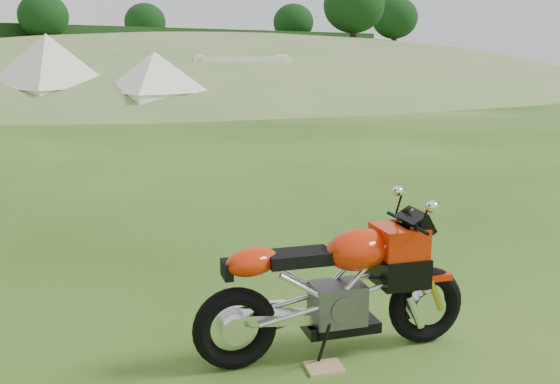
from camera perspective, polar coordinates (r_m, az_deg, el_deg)
ground at (r=5.97m, az=1.35°, el=-10.03°), size 120.00×120.00×0.00m
hillside at (r=52.16m, az=-6.07°, el=9.87°), size 80.00×64.00×8.00m
hedgerow at (r=52.16m, az=-6.07°, el=9.87°), size 36.00×1.20×8.60m
sport_motorcycle at (r=4.79m, az=5.08°, el=-7.80°), size 2.13×1.25×1.25m
plywood_board at (r=4.81m, az=4.07°, el=-15.72°), size 0.34×0.31×0.02m
tent_mid at (r=26.68m, az=-20.39°, el=9.90°), size 4.23×4.23×2.90m
tent_right at (r=24.93m, az=-11.30°, el=9.82°), size 2.94×2.94×2.49m
caravan at (r=29.77m, az=-3.61°, el=10.20°), size 5.28×3.93×2.26m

